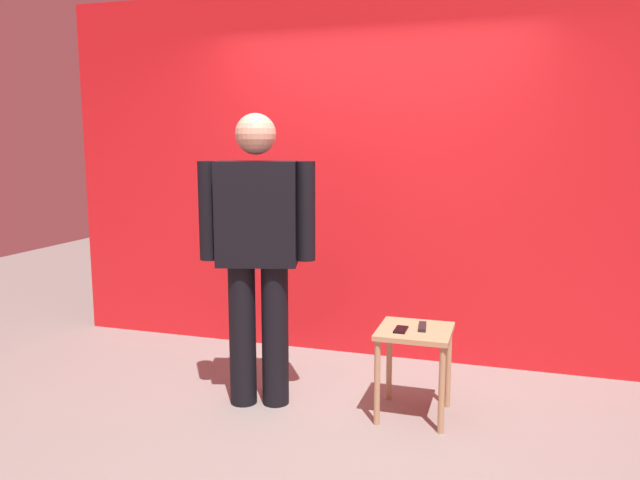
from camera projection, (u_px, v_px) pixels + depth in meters
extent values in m
plane|color=gray|center=(310.00, 432.00, 3.54)|extent=(12.00, 12.00, 0.00)
cube|color=red|center=(368.00, 176.00, 4.69)|extent=(5.02, 0.12, 2.79)
cylinder|color=black|center=(243.00, 335.00, 3.88)|extent=(0.21, 0.21, 0.90)
cylinder|color=black|center=(275.00, 335.00, 3.87)|extent=(0.21, 0.21, 0.90)
cube|color=black|center=(257.00, 214.00, 3.75)|extent=(0.53, 0.36, 0.64)
cube|color=silver|center=(260.00, 206.00, 3.87)|extent=(0.13, 0.05, 0.53)
cube|color=#B2333D|center=(260.00, 209.00, 3.88)|extent=(0.05, 0.02, 0.48)
cylinder|color=black|center=(208.00, 211.00, 3.76)|extent=(0.15, 0.15, 0.60)
cylinder|color=black|center=(306.00, 211.00, 3.74)|extent=(0.15, 0.15, 0.60)
sphere|color=tan|center=(256.00, 134.00, 3.68)|extent=(0.25, 0.25, 0.25)
cube|color=tan|center=(415.00, 331.00, 3.68)|extent=(0.43, 0.43, 0.03)
cylinder|color=tan|center=(377.00, 383.00, 3.60)|extent=(0.04, 0.04, 0.51)
cylinder|color=tan|center=(442.00, 390.00, 3.49)|extent=(0.04, 0.04, 0.51)
cylinder|color=tan|center=(389.00, 361.00, 3.95)|extent=(0.04, 0.04, 0.51)
cylinder|color=tan|center=(448.00, 367.00, 3.84)|extent=(0.04, 0.04, 0.51)
cube|color=black|center=(401.00, 330.00, 3.64)|extent=(0.07, 0.14, 0.01)
cube|color=black|center=(422.00, 327.00, 3.69)|extent=(0.06, 0.17, 0.02)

